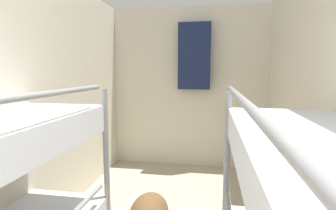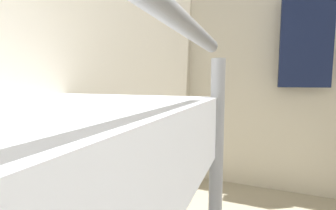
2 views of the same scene
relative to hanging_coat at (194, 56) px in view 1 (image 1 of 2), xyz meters
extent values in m
cube|color=beige|center=(-1.21, -2.03, -0.44)|extent=(0.06, 4.42, 2.29)
cube|color=beige|center=(-0.08, 0.15, -0.44)|extent=(2.31, 0.06, 2.29)
cylinder|color=gray|center=(-0.53, -1.83, -0.96)|extent=(0.04, 0.04, 1.26)
cylinder|color=gray|center=(-0.53, -2.72, -0.31)|extent=(0.03, 1.55, 0.03)
cylinder|color=gray|center=(0.36, -1.83, -0.96)|extent=(0.04, 0.04, 1.26)
cylinder|color=gray|center=(0.36, -2.72, -0.31)|extent=(0.03, 1.55, 0.03)
cube|color=#192347|center=(0.00, 0.00, 0.00)|extent=(0.44, 0.12, 0.90)
camera|label=1|loc=(0.25, -3.64, -0.20)|focal=28.00mm
camera|label=2|loc=(-0.42, -2.54, -0.40)|focal=24.00mm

